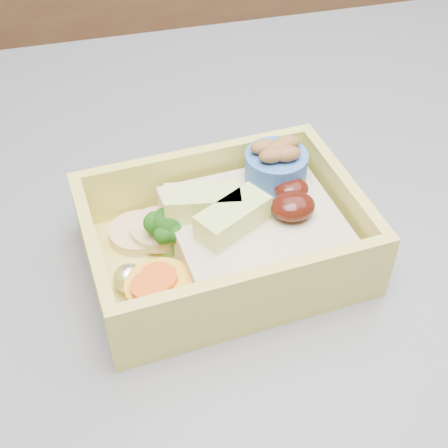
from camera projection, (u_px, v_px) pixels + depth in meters
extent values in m
cube|color=brown|center=(39.00, 58.00, 1.68)|extent=(3.20, 0.60, 0.90)
cube|color=#D8CC59|center=(224.00, 257.00, 0.49)|extent=(0.22, 0.16, 0.01)
cube|color=#D8CC59|center=(197.00, 175.00, 0.52)|extent=(0.21, 0.02, 0.05)
cube|color=#D8CC59|center=(258.00, 297.00, 0.42)|extent=(0.21, 0.02, 0.05)
cube|color=#D8CC59|center=(341.00, 201.00, 0.49)|extent=(0.02, 0.13, 0.05)
cube|color=#D8CC59|center=(95.00, 261.00, 0.45)|extent=(0.02, 0.13, 0.05)
cube|color=tan|center=(255.00, 231.00, 0.48)|extent=(0.13, 0.12, 0.03)
ellipsoid|color=#380F08|center=(293.00, 206.00, 0.47)|extent=(0.04, 0.03, 0.02)
ellipsoid|color=#380F08|center=(291.00, 189.00, 0.48)|extent=(0.03, 0.03, 0.02)
cube|color=#CFE97A|center=(233.00, 217.00, 0.46)|extent=(0.06, 0.05, 0.02)
cube|color=#CFE97A|center=(203.00, 203.00, 0.47)|extent=(0.06, 0.04, 0.02)
cylinder|color=#6E914E|center=(169.00, 243.00, 0.48)|extent=(0.01, 0.01, 0.02)
sphere|color=#194F12|center=(167.00, 223.00, 0.47)|extent=(0.02, 0.02, 0.02)
sphere|color=#194F12|center=(177.00, 219.00, 0.48)|extent=(0.02, 0.02, 0.02)
sphere|color=#194F12|center=(155.00, 223.00, 0.47)|extent=(0.02, 0.02, 0.02)
sphere|color=#194F12|center=(175.00, 233.00, 0.47)|extent=(0.02, 0.02, 0.02)
sphere|color=#194F12|center=(164.00, 234.00, 0.47)|extent=(0.02, 0.02, 0.02)
sphere|color=#194F12|center=(164.00, 218.00, 0.48)|extent=(0.02, 0.02, 0.02)
cylinder|color=gold|center=(161.00, 294.00, 0.44)|extent=(0.05, 0.05, 0.02)
cylinder|color=#ED5214|center=(158.00, 278.00, 0.44)|extent=(0.03, 0.03, 0.00)
cylinder|color=#ED5214|center=(150.00, 287.00, 0.43)|extent=(0.03, 0.03, 0.00)
cylinder|color=tan|center=(138.00, 233.00, 0.50)|extent=(0.05, 0.05, 0.01)
cylinder|color=tan|center=(159.00, 229.00, 0.49)|extent=(0.05, 0.05, 0.01)
ellipsoid|color=white|center=(178.00, 210.00, 0.51)|extent=(0.02, 0.02, 0.02)
ellipsoid|color=white|center=(129.00, 278.00, 0.45)|extent=(0.02, 0.02, 0.02)
cylinder|color=#3564B8|center=(276.00, 166.00, 0.50)|extent=(0.05, 0.05, 0.02)
ellipsoid|color=brown|center=(277.00, 148.00, 0.49)|extent=(0.02, 0.02, 0.01)
ellipsoid|color=brown|center=(287.00, 143.00, 0.49)|extent=(0.02, 0.02, 0.01)
ellipsoid|color=brown|center=(264.00, 147.00, 0.49)|extent=(0.02, 0.02, 0.01)
ellipsoid|color=brown|center=(287.00, 154.00, 0.48)|extent=(0.02, 0.02, 0.01)
ellipsoid|color=brown|center=(272.00, 155.00, 0.48)|extent=(0.02, 0.02, 0.01)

